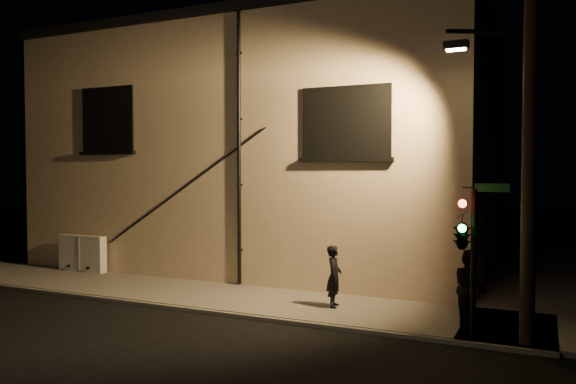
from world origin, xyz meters
The scene contains 8 objects.
ground centered at (0.00, 0.00, 0.00)m, with size 90.00×90.00×0.00m, color black.
sidewalk centered at (1.22, 4.39, 0.06)m, with size 21.00×16.00×0.12m.
building centered at (-3.00, 8.99, 4.40)m, with size 16.20×12.23×8.80m.
utility_cabinet centered at (-7.96, 2.70, 0.75)m, with size 1.91×0.32×1.25m, color white.
pedestrian_a centered at (1.79, 1.52, 0.91)m, with size 0.58×0.38×1.58m, color black.
pedestrian_b centered at (5.18, 1.19, 0.98)m, with size 0.84×0.65×1.72m, color black.
traffic_signal centered at (5.13, 0.29, 2.29)m, with size 1.12×1.87×3.24m.
streetlamp_pole centered at (6.30, 0.24, 3.76)m, with size 2.02×1.39×7.07m.
Camera 1 is at (6.69, -12.00, 3.62)m, focal length 35.00 mm.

